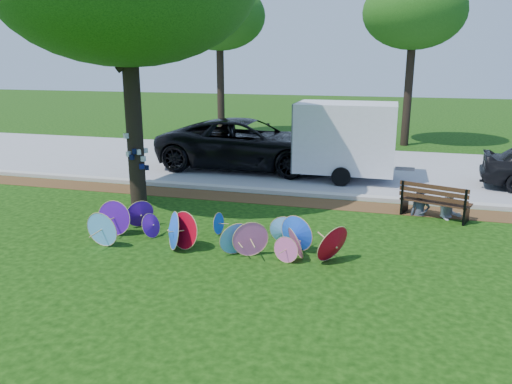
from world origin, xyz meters
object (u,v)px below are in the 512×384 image
at_px(park_bench, 436,200).
at_px(person_left, 422,190).
at_px(parasol_pile, 213,231).
at_px(black_van, 247,144).
at_px(person_right, 451,194).
at_px(cargo_trailer, 346,137).

bearing_deg(park_bench, person_left, -168.72).
distance_m(parasol_pile, person_left, 5.55).
distance_m(black_van, person_right, 7.78).
xyz_separation_m(cargo_trailer, person_left, (2.26, -3.52, -0.74)).
bearing_deg(person_left, black_van, 136.19).
bearing_deg(park_bench, person_right, 27.54).
height_order(cargo_trailer, person_left, cargo_trailer).
relative_size(cargo_trailer, person_left, 2.37).
distance_m(black_van, cargo_trailer, 3.66).
height_order(black_van, park_bench, black_van).
relative_size(black_van, person_left, 4.83).
bearing_deg(person_left, person_right, -7.48).
bearing_deg(person_left, cargo_trailer, 115.20).
relative_size(parasol_pile, person_left, 4.37).
xyz_separation_m(person_left, person_right, (0.70, 0.00, -0.03)).
xyz_separation_m(parasol_pile, person_right, (5.01, 3.49, 0.25)).
bearing_deg(person_left, park_bench, -15.61).
height_order(black_van, person_right, black_van).
bearing_deg(cargo_trailer, person_left, -57.26).
height_order(cargo_trailer, park_bench, cargo_trailer).
relative_size(black_van, cargo_trailer, 2.04).
bearing_deg(park_bench, black_van, 164.35).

